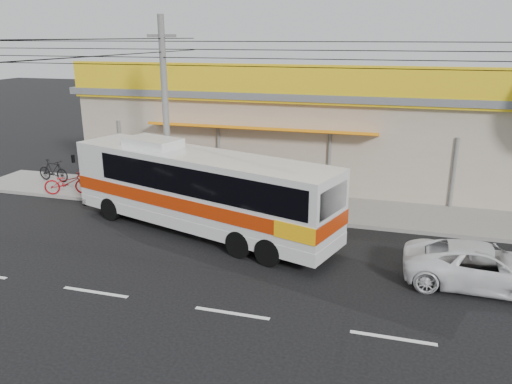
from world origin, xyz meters
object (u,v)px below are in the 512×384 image
coach_bus (203,187)px  motorbike_dark (53,170)px  white_car (484,267)px  utility_pole (162,52)px  motorbike_red (67,183)px

coach_bus → motorbike_dark: bearing=175.5°
motorbike_dark → white_car: white_car is taller
white_car → utility_pole: bearing=74.8°
motorbike_dark → utility_pole: bearing=-98.9°
coach_bus → motorbike_red: bearing=-179.1°
white_car → motorbike_red: bearing=78.3°
motorbike_dark → white_car: size_ratio=0.40×
coach_bus → motorbike_dark: coach_bus is taller
motorbike_red → motorbike_dark: motorbike_dark is taller
coach_bus → motorbike_red: size_ratio=5.38×
motorbike_dark → utility_pole: size_ratio=0.05×
coach_bus → motorbike_red: coach_bus is taller
motorbike_dark → white_car: bearing=-99.1°
coach_bus → motorbike_red: (-7.31, 2.25, -1.05)m
white_car → utility_pole: size_ratio=0.13×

